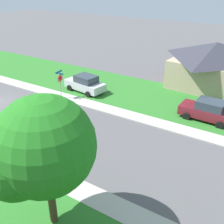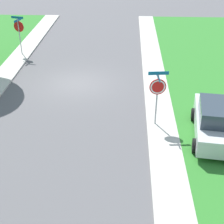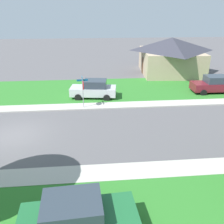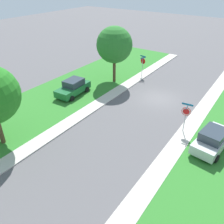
{
  "view_description": "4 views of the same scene",
  "coord_description": "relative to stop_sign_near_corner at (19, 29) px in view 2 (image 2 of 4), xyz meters",
  "views": [
    {
      "loc": [
        13.41,
        21.71,
        10.55
      ],
      "look_at": [
        -2.12,
        11.82,
        1.4
      ],
      "focal_mm": 43.61,
      "sensor_mm": 36.0,
      "label": 1
    },
    {
      "loc": [
        -3.02,
        18.58,
        8.65
      ],
      "look_at": [
        -2.39,
        5.83,
        1.4
      ],
      "focal_mm": 54.95,
      "sensor_mm": 36.0,
      "label": 2
    },
    {
      "loc": [
        14.78,
        5.23,
        7.82
      ],
      "look_at": [
        -0.1,
        6.6,
        1.4
      ],
      "focal_mm": 38.2,
      "sensor_mm": 36.0,
      "label": 3
    },
    {
      "loc": [
        -8.81,
        21.74,
        11.88
      ],
      "look_at": [
        1.22,
        7.23,
        1.4
      ],
      "focal_mm": 37.65,
      "sensor_mm": 36.0,
      "label": 4
    }
  ],
  "objects": [
    {
      "name": "stop_sign_far_corner",
      "position": [
        -9.04,
        9.33,
        0.0
      ],
      "size": [
        0.92,
        0.92,
        2.77
      ],
      "color": "#9E9EA3",
      "rests_on": "ground"
    },
    {
      "name": "ground_plane",
      "position": [
        -4.65,
        4.76,
        -1.89
      ],
      "size": [
        120.0,
        120.0,
        0.0
      ],
      "primitive_type": "plane",
      "color": "#565456"
    },
    {
      "name": "car_silver_far_down_street",
      "position": [
        -11.64,
        10.25,
        -1.01
      ],
      "size": [
        2.47,
        4.5,
        1.76
      ],
      "color": "silver",
      "rests_on": "ground"
    },
    {
      "name": "stop_sign_near_corner",
      "position": [
        0.0,
        0.0,
        0.0
      ],
      "size": [
        0.9,
        0.9,
        2.77
      ],
      "color": "#9E9EA3",
      "rests_on": "ground"
    }
  ]
}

